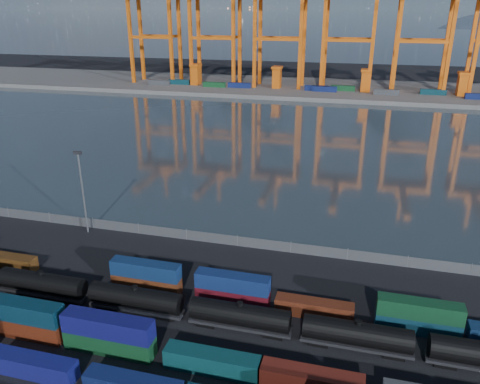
# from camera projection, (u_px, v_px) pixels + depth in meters

# --- Properties ---
(ground) EXTENTS (700.00, 700.00, 0.00)m
(ground) POSITION_uv_depth(u_px,v_px,m) (182.00, 343.00, 61.69)
(ground) COLOR black
(ground) RESTS_ON ground
(harbor_water) EXTENTS (700.00, 700.00, 0.00)m
(harbor_water) POSITION_uv_depth(u_px,v_px,m) (297.00, 140.00, 156.15)
(harbor_water) COLOR #2A373D
(harbor_water) RESTS_ON ground
(far_quay) EXTENTS (700.00, 70.00, 2.00)m
(far_quay) POSITION_uv_depth(u_px,v_px,m) (326.00, 89.00, 250.24)
(far_quay) COLOR #514F4C
(far_quay) RESTS_ON ground
(container_row_south) EXTENTS (139.07, 2.35, 5.01)m
(container_row_south) POSITION_uv_depth(u_px,v_px,m) (104.00, 376.00, 53.39)
(container_row_south) COLOR #46484B
(container_row_south) RESTS_ON ground
(container_row_mid) EXTENTS (141.21, 2.45, 5.21)m
(container_row_mid) POSITION_uv_depth(u_px,v_px,m) (149.00, 347.00, 58.31)
(container_row_mid) COLOR #484B4D
(container_row_mid) RESTS_ON ground
(container_row_north) EXTENTS (140.34, 2.26, 4.82)m
(container_row_north) POSITION_uv_depth(u_px,v_px,m) (197.00, 286.00, 70.73)
(container_row_north) COLOR navy
(container_row_north) RESTS_ON ground
(tanker_string) EXTENTS (122.75, 3.06, 4.38)m
(tanker_string) POSITION_uv_depth(u_px,v_px,m) (186.00, 307.00, 65.31)
(tanker_string) COLOR black
(tanker_string) RESTS_ON ground
(waterfront_fence) EXTENTS (160.12, 0.12, 2.20)m
(waterfront_fence) POSITION_uv_depth(u_px,v_px,m) (237.00, 241.00, 86.51)
(waterfront_fence) COLOR #595B5E
(waterfront_fence) RESTS_ON ground
(yard_light_mast) EXTENTS (1.60, 0.40, 16.60)m
(yard_light_mast) POSITION_uv_depth(u_px,v_px,m) (82.00, 188.00, 88.82)
(yard_light_mast) COLOR slate
(yard_light_mast) RESTS_ON ground
(gantry_cranes) EXTENTS (201.87, 51.58, 69.85)m
(gantry_cranes) POSITION_uv_depth(u_px,v_px,m) (315.00, 5.00, 230.55)
(gantry_cranes) COLOR orange
(gantry_cranes) RESTS_ON ground
(quay_containers) EXTENTS (172.58, 10.99, 2.60)m
(quay_containers) POSITION_uv_depth(u_px,v_px,m) (302.00, 88.00, 238.94)
(quay_containers) COLOR navy
(quay_containers) RESTS_ON far_quay
(straddle_carriers) EXTENTS (140.00, 7.00, 11.10)m
(straddle_carriers) POSITION_uv_depth(u_px,v_px,m) (320.00, 78.00, 239.34)
(straddle_carriers) COLOR orange
(straddle_carriers) RESTS_ON far_quay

